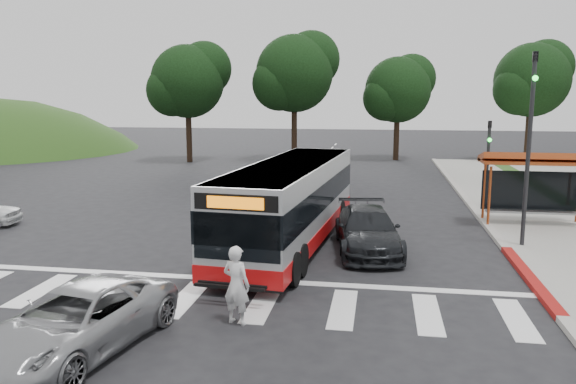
% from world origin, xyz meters
% --- Properties ---
extents(ground, '(140.00, 140.00, 0.00)m').
position_xyz_m(ground, '(0.00, 0.00, 0.00)').
color(ground, black).
rests_on(ground, ground).
extents(sidewalk_east, '(4.00, 40.00, 0.12)m').
position_xyz_m(sidewalk_east, '(11.00, 8.00, 0.06)').
color(sidewalk_east, gray).
rests_on(sidewalk_east, ground).
extents(curb_east, '(0.30, 40.00, 0.15)m').
position_xyz_m(curb_east, '(9.00, 8.00, 0.07)').
color(curb_east, '#9E9991').
rests_on(curb_east, ground).
extents(curb_east_red, '(0.32, 6.00, 0.15)m').
position_xyz_m(curb_east_red, '(9.00, -2.00, 0.08)').
color(curb_east_red, maroon).
rests_on(curb_east_red, ground).
extents(crosswalk_ladder, '(18.00, 2.60, 0.01)m').
position_xyz_m(crosswalk_ladder, '(0.00, -5.00, 0.01)').
color(crosswalk_ladder, silver).
rests_on(crosswalk_ladder, ground).
extents(bus_shelter, '(4.20, 1.60, 2.86)m').
position_xyz_m(bus_shelter, '(10.80, 5.10, 2.35)').
color(bus_shelter, '#A1401A').
rests_on(bus_shelter, sidewalk_east).
extents(traffic_signal_ne_tall, '(0.18, 0.37, 6.50)m').
position_xyz_m(traffic_signal_ne_tall, '(9.60, 1.49, 3.88)').
color(traffic_signal_ne_tall, black).
rests_on(traffic_signal_ne_tall, ground).
extents(traffic_signal_ne_short, '(0.18, 0.37, 4.00)m').
position_xyz_m(traffic_signal_ne_short, '(9.60, 8.49, 2.48)').
color(traffic_signal_ne_short, black).
rests_on(traffic_signal_ne_short, ground).
extents(tree_ne_a, '(6.16, 5.74, 9.30)m').
position_xyz_m(tree_ne_a, '(16.08, 28.06, 6.39)').
color(tree_ne_a, black).
rests_on(tree_ne_a, parking_lot).
extents(tree_north_a, '(6.60, 6.15, 10.17)m').
position_xyz_m(tree_north_a, '(-1.92, 26.07, 6.92)').
color(tree_north_a, black).
rests_on(tree_north_a, ground).
extents(tree_north_b, '(5.72, 5.33, 8.43)m').
position_xyz_m(tree_north_b, '(6.07, 28.06, 5.66)').
color(tree_north_b, black).
rests_on(tree_north_b, ground).
extents(tree_north_c, '(6.16, 5.74, 9.30)m').
position_xyz_m(tree_north_c, '(-9.92, 24.06, 6.29)').
color(tree_north_c, black).
rests_on(tree_north_c, ground).
extents(transit_bus, '(3.38, 11.20, 2.85)m').
position_xyz_m(transit_bus, '(1.81, 0.69, 1.42)').
color(transit_bus, '#B3B6B8').
rests_on(transit_bus, ground).
extents(pedestrian, '(0.76, 0.62, 1.81)m').
position_xyz_m(pedestrian, '(1.69, -6.27, 0.91)').
color(pedestrian, silver).
rests_on(pedestrian, ground).
extents(dark_sedan, '(2.61, 5.09, 1.41)m').
position_xyz_m(dark_sedan, '(4.44, 0.32, 0.71)').
color(dark_sedan, black).
rests_on(dark_sedan, ground).
extents(silver_suv_south, '(2.99, 4.99, 1.30)m').
position_xyz_m(silver_suv_south, '(-1.12, -8.15, 0.65)').
color(silver_suv_south, '#97989B').
rests_on(silver_suv_south, ground).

